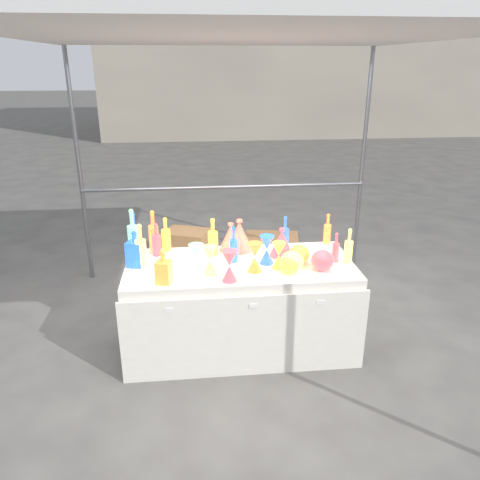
{
  "coord_description": "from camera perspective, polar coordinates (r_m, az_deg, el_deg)",
  "views": [
    {
      "loc": [
        -0.36,
        -3.38,
        2.24
      ],
      "look_at": [
        0.0,
        0.0,
        0.95
      ],
      "focal_mm": 35.0,
      "sensor_mm": 36.0,
      "label": 1
    }
  ],
  "objects": [
    {
      "name": "bottle_10",
      "position": [
        3.78,
        11.6,
        -0.88
      ],
      "size": [
        0.06,
        0.06,
        0.25
      ],
      "primitive_type": null,
      "rotation": [
        0.0,
        0.0,
        0.01
      ],
      "color": "#1E1A9B",
      "rests_on": "display_table"
    },
    {
      "name": "bottle_0",
      "position": [
        3.97,
        -9.03,
        0.73
      ],
      "size": [
        0.09,
        0.09,
        0.29
      ],
      "primitive_type": null,
      "rotation": [
        0.0,
        0.0,
        0.26
      ],
      "color": "red",
      "rests_on": "display_table"
    },
    {
      "name": "lampshade_0",
      "position": [
        3.92,
        -1.12,
        0.37
      ],
      "size": [
        0.22,
        0.22,
        0.25
      ],
      "primitive_type": null,
      "rotation": [
        0.0,
        0.0,
        0.09
      ],
      "color": "gold",
      "rests_on": "display_table"
    },
    {
      "name": "display_table",
      "position": [
        3.87,
        0.01,
        -8.04
      ],
      "size": [
        1.84,
        0.83,
        0.75
      ],
      "color": "white",
      "rests_on": "ground"
    },
    {
      "name": "bottle_2",
      "position": [
        3.94,
        -10.52,
        1.03
      ],
      "size": [
        0.09,
        0.09,
        0.36
      ],
      "primitive_type": null,
      "rotation": [
        0.0,
        0.0,
        0.08
      ],
      "color": "#FFA11A",
      "rests_on": "display_table"
    },
    {
      "name": "hourglass_0",
      "position": [
        3.54,
        1.82,
        -2.11
      ],
      "size": [
        0.12,
        0.12,
        0.23
      ],
      "primitive_type": null,
      "rotation": [
        0.0,
        0.0,
        0.09
      ],
      "color": "#FFA11A",
      "rests_on": "display_table"
    },
    {
      "name": "bottle_5",
      "position": [
        3.9,
        -12.94,
        0.91
      ],
      "size": [
        0.1,
        0.1,
        0.4
      ],
      "primitive_type": null,
      "rotation": [
        0.0,
        0.0,
        -0.23
      ],
      "color": "#C6278F",
      "rests_on": "display_table"
    },
    {
      "name": "lampshade_1",
      "position": [
        3.92,
        -0.08,
        0.59
      ],
      "size": [
        0.27,
        0.27,
        0.27
      ],
      "primitive_type": null,
      "rotation": [
        0.0,
        0.0,
        -0.18
      ],
      "color": "gold",
      "rests_on": "display_table"
    },
    {
      "name": "bottle_9",
      "position": [
        4.14,
        10.62,
        1.35
      ],
      "size": [
        0.07,
        0.07,
        0.27
      ],
      "primitive_type": null,
      "rotation": [
        0.0,
        0.0,
        0.23
      ],
      "color": "#FFA11A",
      "rests_on": "display_table"
    },
    {
      "name": "hourglass_1",
      "position": [
        3.38,
        -1.3,
        -3.18
      ],
      "size": [
        0.16,
        0.16,
        0.24
      ],
      "primitive_type": null,
      "rotation": [
        0.0,
        0.0,
        0.43
      ],
      "color": "#1E1A9B",
      "rests_on": "display_table"
    },
    {
      "name": "bottle_6",
      "position": [
        3.85,
        -3.32,
        0.44
      ],
      "size": [
        0.1,
        0.1,
        0.31
      ],
      "primitive_type": null,
      "rotation": [
        0.0,
        0.0,
        -0.29
      ],
      "color": "red",
      "rests_on": "display_table"
    },
    {
      "name": "globe_0",
      "position": [
        3.55,
        6.08,
        -3.07
      ],
      "size": [
        0.2,
        0.2,
        0.12
      ],
      "primitive_type": null,
      "rotation": [
        0.0,
        0.0,
        0.32
      ],
      "color": "red",
      "rests_on": "display_table"
    },
    {
      "name": "ground",
      "position": [
        4.07,
        0.0,
        -12.59
      ],
      "size": [
        80.0,
        80.0,
        0.0
      ],
      "primitive_type": "plane",
      "color": "slate",
      "rests_on": "ground"
    },
    {
      "name": "bottle_3",
      "position": [
        3.88,
        -10.16,
        0.08
      ],
      "size": [
        0.08,
        0.08,
        0.28
      ],
      "primitive_type": null,
      "rotation": [
        0.0,
        0.0,
        -0.06
      ],
      "color": "#1E1A9B",
      "rests_on": "display_table"
    },
    {
      "name": "bottle_11",
      "position": [
        3.76,
        13.12,
        -0.73
      ],
      "size": [
        0.07,
        0.07,
        0.29
      ],
      "primitive_type": null,
      "rotation": [
        0.0,
        0.0,
        -0.05
      ],
      "color": "#15857A",
      "rests_on": "display_table"
    },
    {
      "name": "decanter_1",
      "position": [
        3.39,
        -9.31,
        -3.21
      ],
      "size": [
        0.13,
        0.13,
        0.26
      ],
      "primitive_type": null,
      "rotation": [
        0.0,
        0.0,
        -0.29
      ],
      "color": "#FFA11A",
      "rests_on": "display_table"
    },
    {
      "name": "bottle_1",
      "position": [
        3.99,
        -12.78,
        0.94
      ],
      "size": [
        0.1,
        0.1,
        0.34
      ],
      "primitive_type": null,
      "rotation": [
        0.0,
        0.0,
        -0.28
      ],
      "color": "#178144",
      "rests_on": "display_table"
    },
    {
      "name": "globe_2",
      "position": [
        3.72,
        7.21,
        -1.89
      ],
      "size": [
        0.17,
        0.17,
        0.14
      ],
      "primitive_type": null,
      "rotation": [
        0.0,
        0.0,
        -0.01
      ],
      "color": "#FFA11A",
      "rests_on": "display_table"
    },
    {
      "name": "canopy_tent",
      "position": [
        3.41,
        -0.02,
        23.19
      ],
      "size": [
        3.15,
        3.15,
        2.46
      ],
      "color": "gray",
      "rests_on": "ground"
    },
    {
      "name": "hourglass_5",
      "position": [
        3.68,
        3.28,
        -1.18
      ],
      "size": [
        0.14,
        0.14,
        0.23
      ],
      "primitive_type": null,
      "rotation": [
        0.0,
        0.0,
        -0.24
      ],
      "color": "#178144",
      "rests_on": "display_table"
    },
    {
      "name": "globe_3",
      "position": [
        3.63,
        10.02,
        -2.59
      ],
      "size": [
        0.21,
        0.21,
        0.14
      ],
      "primitive_type": null,
      "rotation": [
        0.0,
        0.0,
        -0.19
      ],
      "color": "#1E1A9B",
      "rests_on": "display_table"
    },
    {
      "name": "cardboard_box_closed",
      "position": [
        5.67,
        -6.47,
        -0.61
      ],
      "size": [
        0.6,
        0.52,
        0.37
      ],
      "primitive_type": "cube",
      "rotation": [
        0.0,
        0.0,
        -0.37
      ],
      "color": "tan",
      "rests_on": "ground"
    },
    {
      "name": "hourglass_3",
      "position": [
        3.51,
        -5.31,
        -2.34
      ],
      "size": [
        0.14,
        0.14,
        0.23
      ],
      "primitive_type": null,
      "rotation": [
        0.0,
        0.0,
        -0.21
      ],
      "color": "#C6278F",
      "rests_on": "display_table"
    },
    {
      "name": "globe_1",
      "position": [
        3.58,
        6.34,
        -2.75
      ],
      "size": [
        0.22,
        0.22,
        0.14
      ],
      "primitive_type": null,
      "rotation": [
        0.0,
        0.0,
        0.26
      ],
      "color": "#15857A",
      "rests_on": "display_table"
    },
    {
      "name": "lampshade_2",
      "position": [
        3.84,
        5.1,
        -0.25
      ],
      "size": [
        0.2,
        0.2,
        0.24
      ],
      "primitive_type": null,
      "rotation": [
        0.0,
        0.0,
        0.03
      ],
      "color": "#1E1A9B",
      "rests_on": "display_table"
    },
    {
      "name": "decanter_2",
      "position": [
        3.71,
        -12.64,
        -1.0
      ],
      "size": [
        0.15,
        0.15,
        0.29
      ],
      "primitive_type": null,
      "rotation": [
        0.0,
        0.0,
        -0.31
      ],
      "color": "#178144",
      "rests_on": "display_table"
    },
    {
      "name": "hourglass_2",
      "position": [
        3.5,
        -3.67,
        -2.49
      ],
      "size": [
        0.14,
        0.14,
        0.22
      ],
      "primitive_type": null,
      "rotation": [
        0.0,
        0.0,
        -0.32
      ],
      "color": "#15857A",
      "rests_on": "display_table"
    },
    {
      "name": "hourglass_4",
      "position": [
        3.61,
        4.73,
        -1.87
      ],
      "size": [
        0.11,
        0.11,
        0.21
      ],
      "primitive_type": null,
      "rotation": [
        0.0,
        0.0,
        -0.08
      ],
      "color": "red",
      "rests_on": "display_table"
    },
    {
      "name": "background_building",
      "position": [
        17.94,
        8.74,
        23.02
      ],
      "size": [
        14.0,
        6.0,
        6.0
      ],
      "primitive_type": "cube",
      "color": "#B9AE9A",
      "rests_on": "ground"
    },
    {
      "name": "bottle_8",
      "position": [
        3.94,
        5.5,
        0.82
      ],
      "size": [
        0.07,
        0.07,
        0.3
      ],
      "primitive_type": null,
      "rotation": [
        0.0,
        0.0,
        -0.04
      ],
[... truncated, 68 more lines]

